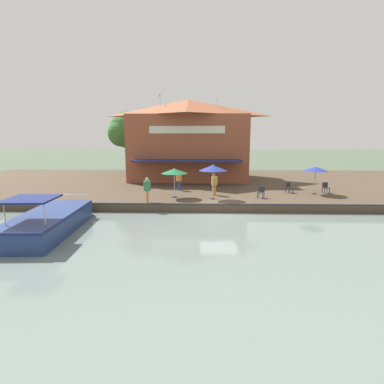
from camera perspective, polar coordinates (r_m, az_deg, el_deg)
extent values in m
plane|color=#4C5B47|center=(20.06, 5.18, -4.19)|extent=(220.00, 220.00, 0.00)
cube|color=#4C3D2D|center=(30.77, 3.95, 1.48)|extent=(22.00, 56.00, 0.60)
cube|color=#2D2D33|center=(20.01, 5.19, -2.32)|extent=(0.20, 50.40, 0.10)
cube|color=brown|center=(32.75, -0.65, 8.41)|extent=(7.62, 12.00, 6.65)
pyramid|color=#9E5638|center=(32.88, -0.67, 15.73)|extent=(8.00, 12.60, 1.74)
cube|color=navy|center=(28.11, -1.03, 6.00)|extent=(1.80, 10.20, 0.16)
cube|color=silver|center=(28.90, -0.97, 11.78)|extent=(0.08, 7.20, 0.70)
cylinder|color=silver|center=(32.91, 4.77, 15.77)|extent=(0.06, 0.06, 1.82)
cube|color=#B23338|center=(32.81, 4.80, 17.12)|extent=(0.36, 0.03, 0.24)
cylinder|color=silver|center=(33.16, -6.06, 16.07)|extent=(0.06, 0.06, 2.25)
cube|color=#337547|center=(33.10, -6.14, 17.78)|extent=(0.36, 0.03, 0.24)
cylinder|color=#B7B7B7|center=(25.53, 22.36, 1.91)|extent=(0.06, 0.06, 2.05)
cylinder|color=#2D2D33|center=(25.69, 22.21, -0.28)|extent=(0.36, 0.36, 0.06)
cone|color=navy|center=(25.42, 22.51, 4.08)|extent=(1.91, 1.91, 0.34)
cone|color=white|center=(25.42, 22.52, 4.13)|extent=(1.18, 1.18, 0.27)
sphere|color=white|center=(25.41, 22.54, 4.46)|extent=(0.08, 0.08, 0.08)
cylinder|color=#B7B7B7|center=(22.31, -3.37, 1.54)|extent=(0.06, 0.06, 2.03)
cylinder|color=#2D2D33|center=(22.48, -3.35, -0.95)|extent=(0.36, 0.36, 0.06)
cone|color=#19663D|center=(22.18, -3.40, 4.00)|extent=(1.93, 1.93, 0.35)
cone|color=silver|center=(22.18, -3.40, 4.05)|extent=(1.20, 1.20, 0.28)
sphere|color=silver|center=(22.16, -3.41, 4.45)|extent=(0.08, 0.08, 0.08)
cylinder|color=#B7B7B7|center=(21.68, 3.97, 1.69)|extent=(0.06, 0.06, 2.34)
cylinder|color=#2D2D33|center=(21.88, 3.93, -1.26)|extent=(0.36, 0.36, 0.06)
cone|color=navy|center=(21.55, 4.01, 4.61)|extent=(1.99, 1.99, 0.41)
cone|color=white|center=(21.54, 4.01, 4.66)|extent=(1.23, 1.23, 0.33)
sphere|color=white|center=(21.53, 4.01, 5.15)|extent=(0.08, 0.08, 0.08)
cube|color=#2D2D33|center=(25.50, 18.65, 0.29)|extent=(0.05, 0.05, 0.42)
cube|color=#2D2D33|center=(25.26, 17.93, 0.24)|extent=(0.05, 0.05, 0.42)
cube|color=#2D2D33|center=(25.82, 18.13, 0.44)|extent=(0.05, 0.05, 0.42)
cube|color=#2D2D33|center=(25.58, 17.40, 0.39)|extent=(0.05, 0.05, 0.42)
cube|color=#2D2D33|center=(25.51, 18.05, 0.81)|extent=(0.56, 0.56, 0.05)
cube|color=#2D2D33|center=(25.63, 17.82, 1.38)|extent=(0.19, 0.43, 0.40)
cube|color=#2D2D33|center=(26.38, 24.71, 0.20)|extent=(0.04, 0.04, 0.42)
cube|color=#2D2D33|center=(26.20, 23.93, 0.19)|extent=(0.04, 0.04, 0.42)
cube|color=#2D2D33|center=(26.73, 24.32, 0.35)|extent=(0.04, 0.04, 0.42)
cube|color=#2D2D33|center=(26.55, 23.55, 0.35)|extent=(0.04, 0.04, 0.42)
cube|color=#2D2D33|center=(26.43, 24.16, 0.73)|extent=(0.47, 0.47, 0.05)
cube|color=#2D2D33|center=(26.57, 24.00, 1.28)|extent=(0.07, 0.44, 0.40)
cube|color=#2D2D33|center=(22.46, 13.33, -0.74)|extent=(0.05, 0.05, 0.42)
cube|color=#2D2D33|center=(22.56, 12.34, -0.65)|extent=(0.05, 0.05, 0.42)
cube|color=#2D2D33|center=(22.85, 13.57, -0.57)|extent=(0.05, 0.05, 0.42)
cube|color=#2D2D33|center=(22.94, 12.60, -0.48)|extent=(0.05, 0.05, 0.42)
cube|color=#2D2D33|center=(22.66, 12.98, -0.08)|extent=(0.59, 0.59, 0.05)
cube|color=#2D2D33|center=(22.82, 13.13, 0.55)|extent=(0.22, 0.41, 0.40)
cylinder|color=#2D5193|center=(25.51, -2.68, 1.26)|extent=(0.13, 0.13, 0.80)
cylinder|color=#2D5193|center=(25.45, -2.34, 1.24)|extent=(0.13, 0.13, 0.80)
cylinder|color=orange|center=(25.38, -2.52, 2.85)|extent=(0.47, 0.47, 0.64)
sphere|color=tan|center=(25.33, -2.53, 3.81)|extent=(0.22, 0.22, 0.22)
cylinder|color=orange|center=(23.29, 4.10, 0.37)|extent=(0.13, 0.13, 0.80)
cylinder|color=orange|center=(23.39, 4.42, 0.41)|extent=(0.13, 0.13, 0.80)
cylinder|color=gold|center=(23.23, 4.29, 2.14)|extent=(0.47, 0.47, 0.63)
sphere|color=brown|center=(23.17, 4.30, 3.18)|extent=(0.22, 0.22, 0.22)
cylinder|color=orange|center=(20.86, -8.45, -0.83)|extent=(0.13, 0.13, 0.84)
cylinder|color=orange|center=(20.69, -8.52, -0.92)|extent=(0.13, 0.13, 0.84)
cylinder|color=#337547|center=(20.64, -8.54, 1.18)|extent=(0.49, 0.49, 0.67)
sphere|color=#DBB28E|center=(20.58, -8.58, 2.41)|extent=(0.23, 0.23, 0.23)
cube|color=navy|center=(17.42, -25.68, -5.35)|extent=(6.61, 2.82, 1.07)
ellipsoid|color=navy|center=(20.33, -21.91, -2.94)|extent=(2.40, 2.50, 1.07)
cube|color=navy|center=(17.31, -25.79, -3.89)|extent=(6.69, 2.87, 0.10)
cube|color=navy|center=(15.74, -28.41, -1.20)|extent=(2.16, 2.24, 0.09)
cylinder|color=silver|center=(14.92, -26.29, -3.68)|extent=(0.05, 0.05, 1.06)
cylinder|color=silver|center=(15.75, -32.12, -3.51)|extent=(0.05, 0.05, 1.06)
cylinder|color=silver|center=(20.41, -21.81, -0.49)|extent=(0.13, 2.02, 0.04)
cylinder|color=brown|center=(39.93, -11.83, 6.37)|extent=(0.33, 0.33, 3.63)
sphere|color=#387033|center=(39.86, -12.02, 11.50)|extent=(4.69, 4.69, 4.69)
sphere|color=#387033|center=(39.11, -13.34, 10.79)|extent=(3.28, 3.28, 3.28)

